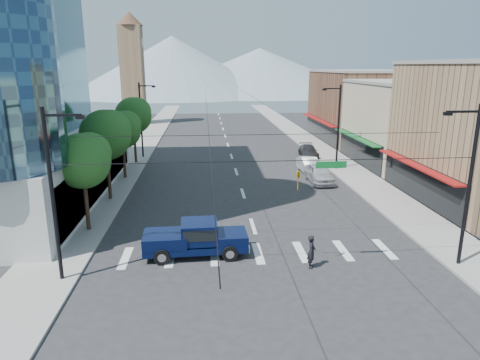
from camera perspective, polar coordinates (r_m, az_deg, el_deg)
The scene contains 20 objects.
ground at distance 24.62m, azimuth 3.34°, elevation -11.19°, with size 160.00×160.00×0.00m, color #28282B.
sidewalk_left at distance 63.42m, azimuth -12.65°, elevation 4.82°, with size 4.00×120.00×0.15m, color gray.
sidewalk_right at distance 64.62m, azimuth 9.01°, elevation 5.18°, with size 4.00×120.00×0.15m, color gray.
shop_mid at distance 51.80m, azimuth 22.12°, elevation 6.84°, with size 12.00×14.00×9.00m, color tan.
shop_far at distance 66.34m, azimuth 16.01°, elevation 9.34°, with size 12.00×18.00×10.00m, color brown.
clock_tower at distance 84.92m, azimuth -14.17°, elevation 14.39°, with size 4.80×4.80×20.40m.
mountain_left at distance 172.28m, azimuth -8.94°, elevation 14.84°, with size 80.00×80.00×22.00m, color gray.
mountain_right at distance 183.36m, azimuth 2.64°, elevation 14.37°, with size 90.00×90.00×18.00m, color gray.
tree_near at distance 29.64m, azimuth -20.00°, elevation 2.66°, with size 3.65×3.64×6.71m.
tree_midnear at distance 36.23m, azimuth -17.28°, elevation 5.96°, with size 4.09×4.09×7.52m.
tree_midfar at distance 43.10m, azimuth -15.27°, elevation 6.63°, with size 3.65×3.64×6.71m.
tree_far at distance 49.87m, azimuth -13.90°, elevation 8.49°, with size 4.09×4.09×7.52m.
signal_rig at distance 22.04m, azimuth 4.37°, elevation -1.42°, with size 21.80×0.20×9.00m.
lamp_pole_nw at distance 52.74m, azimuth -12.94°, elevation 8.16°, with size 2.00×0.25×9.00m.
lamp_pole_ne at distance 46.39m, azimuth 12.84°, elevation 7.28°, with size 2.00×0.25×9.00m.
pickup_truck at distance 25.43m, azimuth -5.99°, elevation -7.69°, with size 6.23×2.58×2.08m.
pedestrian at distance 24.19m, azimuth 9.51°, elevation -9.39°, with size 0.69×0.46×1.90m, color black.
parked_car_near at distance 41.62m, azimuth 10.49°, elevation 0.83°, with size 2.04×5.06×1.72m, color silver.
parked_car_mid at distance 45.34m, azimuth 9.21°, elevation 1.97°, with size 1.69×4.86×1.60m, color silver.
parked_car_far at distance 53.23m, azimuth 9.11°, elevation 3.80°, with size 2.02×4.96×1.44m, color #2F2F31.
Camera 1 is at (-3.21, -21.87, 10.84)m, focal length 32.00 mm.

